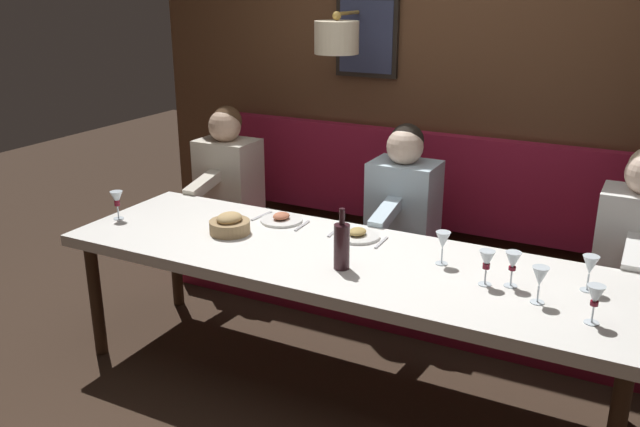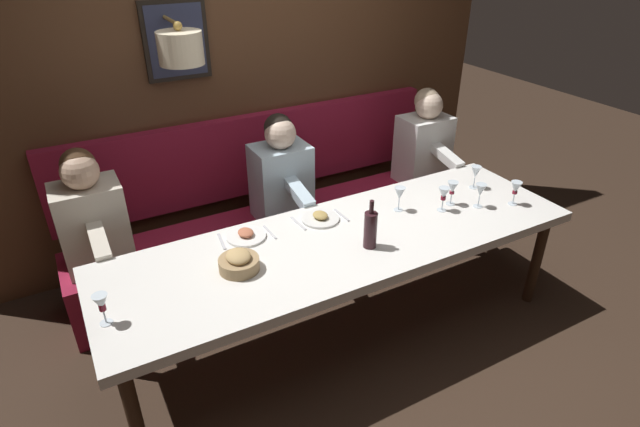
# 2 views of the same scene
# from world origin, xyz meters

# --- Properties ---
(ground_plane) EXTENTS (12.00, 12.00, 0.00)m
(ground_plane) POSITION_xyz_m (0.00, 0.00, 0.00)
(ground_plane) COLOR #332319
(dining_table) EXTENTS (0.90, 2.91, 0.74)m
(dining_table) POSITION_xyz_m (0.00, 0.00, 0.68)
(dining_table) COLOR silver
(dining_table) RESTS_ON ground_plane
(banquette_bench) EXTENTS (0.52, 3.11, 0.45)m
(banquette_bench) POSITION_xyz_m (0.89, 0.00, 0.23)
(banquette_bench) COLOR maroon
(banquette_bench) RESTS_ON ground_plane
(back_wall_panel) EXTENTS (0.59, 4.31, 2.90)m
(back_wall_panel) POSITION_xyz_m (1.46, 0.01, 1.36)
(back_wall_panel) COLOR #51331E
(back_wall_panel) RESTS_ON ground_plane
(diner_nearest) EXTENTS (0.60, 0.40, 0.79)m
(diner_nearest) POSITION_xyz_m (0.88, -1.30, 0.82)
(diner_nearest) COLOR white
(diner_nearest) RESTS_ON banquette_bench
(diner_near) EXTENTS (0.60, 0.40, 0.79)m
(diner_near) POSITION_xyz_m (0.88, 0.00, 0.82)
(diner_near) COLOR silver
(diner_near) RESTS_ON banquette_bench
(diner_middle) EXTENTS (0.60, 0.40, 0.79)m
(diner_middle) POSITION_xyz_m (0.88, 1.29, 0.82)
(diner_middle) COLOR beige
(diner_middle) RESTS_ON banquette_bench
(place_setting_0) EXTENTS (0.24, 0.31, 0.05)m
(place_setting_0) POSITION_xyz_m (0.26, 0.02, 0.75)
(place_setting_0) COLOR silver
(place_setting_0) RESTS_ON dining_table
(place_setting_1) EXTENTS (0.24, 0.32, 0.05)m
(place_setting_1) POSITION_xyz_m (0.29, 0.51, 0.75)
(place_setting_1) COLOR white
(place_setting_1) RESTS_ON dining_table
(wine_glass_0) EXTENTS (0.07, 0.07, 0.16)m
(wine_glass_0) POSITION_xyz_m (-0.10, 1.36, 0.86)
(wine_glass_0) COLOR silver
(wine_glass_0) RESTS_ON dining_table
(wine_glass_1) EXTENTS (0.07, 0.07, 0.16)m
(wine_glass_1) POSITION_xyz_m (-0.09, -0.97, 0.86)
(wine_glass_1) COLOR silver
(wine_glass_1) RESTS_ON dining_table
(wine_glass_2) EXTENTS (0.07, 0.07, 0.16)m
(wine_glass_2) POSITION_xyz_m (0.13, -1.15, 0.86)
(wine_glass_2) COLOR silver
(wine_glass_2) RESTS_ON dining_table
(wine_glass_3) EXTENTS (0.07, 0.07, 0.16)m
(wine_glass_3) POSITION_xyz_m (0.12, -0.49, 0.86)
(wine_glass_3) COLOR silver
(wine_glass_3) RESTS_ON dining_table
(wine_glass_4) EXTENTS (0.07, 0.07, 0.16)m
(wine_glass_4) POSITION_xyz_m (-0.18, -1.20, 0.86)
(wine_glass_4) COLOR silver
(wine_glass_4) RESTS_ON dining_table
(wine_glass_5) EXTENTS (0.07, 0.07, 0.16)m
(wine_glass_5) POSITION_xyz_m (-0.02, -0.73, 0.86)
(wine_glass_5) COLOR silver
(wine_glass_5) RESTS_ON dining_table
(wine_glass_6) EXTENTS (0.07, 0.07, 0.16)m
(wine_glass_6) POSITION_xyz_m (0.02, -0.84, 0.86)
(wine_glass_6) COLOR silver
(wine_glass_6) RESTS_ON dining_table
(wine_bottle) EXTENTS (0.08, 0.08, 0.30)m
(wine_bottle) POSITION_xyz_m (-0.15, -0.08, 0.86)
(wine_bottle) COLOR #33191E
(wine_bottle) RESTS_ON dining_table
(bread_bowl) EXTENTS (0.22, 0.22, 0.12)m
(bread_bowl) POSITION_xyz_m (-0.00, 0.66, 0.79)
(bread_bowl) COLOR #9E7F56
(bread_bowl) RESTS_ON dining_table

